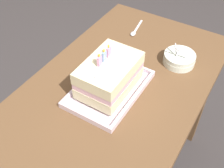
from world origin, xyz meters
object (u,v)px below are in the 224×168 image
Objects in this scene: foil_tray at (109,89)px; bowl_stack at (179,59)px; serving_spoon_near_tray at (134,32)px; birthday_cake at (109,75)px.

foil_tray is 2.52× the size of bowl_stack.
bowl_stack is 0.88× the size of serving_spoon_near_tray.
serving_spoon_near_tray is at bearing 14.57° from birthday_cake.
serving_spoon_near_tray is at bearing 14.57° from foil_tray.
serving_spoon_near_tray is (0.10, 0.27, -0.02)m from bowl_stack.
foil_tray is at bearing -165.43° from serving_spoon_near_tray.
birthday_cake is 0.41m from serving_spoon_near_tray.
birthday_cake is at bearing -165.43° from serving_spoon_near_tray.
bowl_stack reaches higher than foil_tray.
birthday_cake is at bearing 150.62° from bowl_stack.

